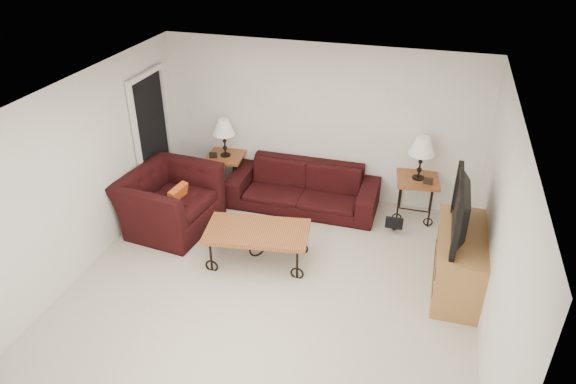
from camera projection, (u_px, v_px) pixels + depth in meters
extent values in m
plane|color=beige|center=(273.00, 286.00, 6.70)|extent=(5.00, 5.00, 0.00)
cube|color=white|center=(320.00, 123.00, 8.17)|extent=(5.00, 0.02, 2.50)
cube|color=white|center=(171.00, 363.00, 4.00)|extent=(5.00, 0.02, 2.50)
cube|color=white|center=(85.00, 174.00, 6.69)|extent=(0.02, 5.00, 2.50)
cube|color=white|center=(499.00, 236.00, 5.48)|extent=(0.02, 5.00, 2.50)
plane|color=white|center=(269.00, 99.00, 5.46)|extent=(5.00, 5.00, 0.00)
cube|color=black|center=(153.00, 140.00, 8.17)|extent=(0.08, 0.94, 2.04)
imported|color=black|center=(303.00, 187.00, 8.25)|extent=(2.34, 0.91, 0.68)
cube|color=#965D26|center=(227.00, 172.00, 8.75)|extent=(0.63, 0.63, 0.63)
cube|color=#965D26|center=(415.00, 198.00, 7.99)|extent=(0.69, 0.69, 0.67)
cube|color=black|center=(213.00, 155.00, 8.48)|extent=(0.13, 0.05, 0.10)
cube|color=black|center=(428.00, 181.00, 7.63)|extent=(0.13, 0.03, 0.11)
cube|color=#965D26|center=(258.00, 246.00, 7.03)|extent=(1.45, 0.92, 0.51)
imported|color=black|center=(170.00, 201.00, 7.71)|extent=(1.31, 1.46, 0.87)
cube|color=#CE641A|center=(177.00, 199.00, 7.59)|extent=(0.15, 0.40, 0.39)
cube|color=#A96C3F|center=(459.00, 262.00, 6.48)|extent=(0.56, 1.34, 0.80)
imported|color=black|center=(468.00, 210.00, 6.12)|extent=(0.16, 1.20, 0.69)
ellipsoid|color=black|center=(396.00, 216.00, 7.69)|extent=(0.45, 0.38, 0.50)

